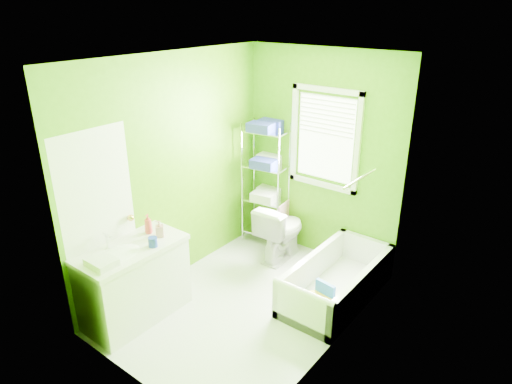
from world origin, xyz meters
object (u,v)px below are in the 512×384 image
Objects in this scene: wire_shelf_unit at (267,171)px; toilet at (281,231)px; bathtub at (335,286)px; vanity at (134,280)px.

toilet is at bearing -31.00° from wire_shelf_unit.
toilet is at bearing 159.85° from bathtub.
vanity is 2.23m from wire_shelf_unit.
wire_shelf_unit is (0.10, 2.15, 0.59)m from vanity.
wire_shelf_unit is at bearing 87.34° from vanity.
wire_shelf_unit reaches higher than vanity.
bathtub is at bearing -23.48° from wire_shelf_unit.
wire_shelf_unit is (-0.40, 0.24, 0.65)m from toilet.
wire_shelf_unit reaches higher than toilet.
bathtub is 1.96× the size of toilet.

